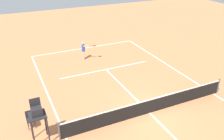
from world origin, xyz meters
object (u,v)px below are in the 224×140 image
object	(u,v)px
tennis_ball	(77,64)
courtside_chair_mid	(30,118)
player_serving	(84,49)
umpire_chair	(37,115)

from	to	relation	value
tennis_ball	courtside_chair_mid	bearing A→B (deg)	54.89
tennis_ball	courtside_chair_mid	world-z (taller)	courtside_chair_mid
player_serving	courtside_chair_mid	size ratio (longest dim) A/B	1.71
courtside_chair_mid	player_serving	bearing A→B (deg)	-127.04
umpire_chair	courtside_chair_mid	bearing A→B (deg)	-78.18
umpire_chair	courtside_chair_mid	world-z (taller)	umpire_chair
player_serving	courtside_chair_mid	world-z (taller)	player_serving
tennis_ball	courtside_chair_mid	size ratio (longest dim) A/B	0.07
player_serving	tennis_ball	bearing A→B (deg)	-32.96
courtside_chair_mid	umpire_chair	bearing A→B (deg)	101.82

